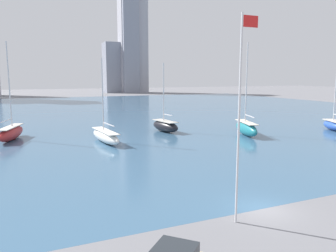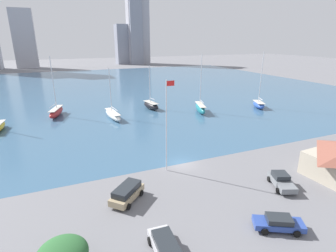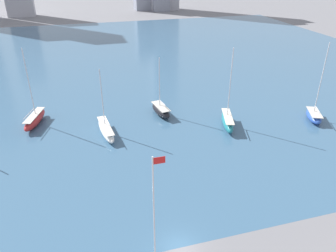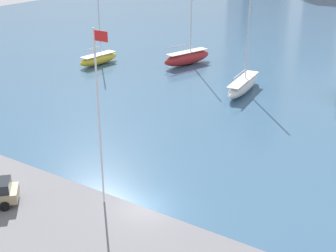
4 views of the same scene
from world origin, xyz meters
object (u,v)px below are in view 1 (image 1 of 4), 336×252
object	(u,v)px
sailboat_black	(165,126)
sailboat_white	(105,136)
flag_pole	(240,114)
sailboat_red	(11,133)
sailboat_teal	(246,128)
sailboat_blue	(334,125)

from	to	relation	value
sailboat_black	sailboat_white	world-z (taller)	sailboat_white
flag_pole	sailboat_red	xyz separation A→B (m)	(-14.64, 37.19, -6.03)
sailboat_teal	sailboat_black	bearing A→B (deg)	159.57
sailboat_red	flag_pole	bearing A→B (deg)	-50.85
sailboat_red	sailboat_white	distance (m)	14.75
flag_pole	sailboat_teal	distance (m)	33.96
sailboat_teal	sailboat_blue	bearing A→B (deg)	10.50
sailboat_black	sailboat_red	bearing A→B (deg)	165.38
flag_pole	sailboat_blue	world-z (taller)	sailboat_blue
sailboat_white	flag_pole	bearing A→B (deg)	-92.15
flag_pole	sailboat_black	bearing A→B (deg)	74.42
flag_pole	sailboat_white	xyz separation A→B (m)	(-1.95, 29.66, -6.21)
sailboat_red	sailboat_white	xyz separation A→B (m)	(12.69, -7.52, -0.17)
sailboat_black	sailboat_teal	size ratio (longest dim) A/B	0.79
flag_pole	sailboat_blue	bearing A→B (deg)	32.47
flag_pole	sailboat_red	distance (m)	40.42
sailboat_red	sailboat_white	world-z (taller)	sailboat_red
sailboat_red	sailboat_blue	bearing A→B (deg)	3.89
sailboat_blue	sailboat_teal	size ratio (longest dim) A/B	1.02
sailboat_black	sailboat_red	xyz separation A→B (m)	(-24.34, 2.39, 0.09)
sailboat_teal	sailboat_red	size ratio (longest dim) A/B	1.02
flag_pole	sailboat_red	size ratio (longest dim) A/B	0.91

